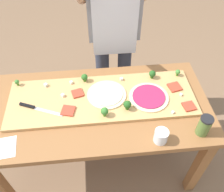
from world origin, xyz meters
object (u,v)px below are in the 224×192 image
object	(u,v)px
cheese_crumble_a	(63,95)
recipe_note	(6,147)
prep_table	(98,115)
cook_center	(114,24)
pizza_slice_near_left	(189,106)
broccoli_floret_back_mid	(84,77)
cheese_crumble_d	(121,79)
broccoli_floret_back_left	(152,74)
sauce_jar	(204,126)
pizza_slice_far_left	(175,87)
broccoli_floret_front_left	(17,82)
pizza_whole_beet_magenta	(149,97)
cheese_crumble_e	(46,85)
broccoli_floret_center_right	(105,111)
pizza_slice_center	(78,93)
broccoli_floret_center_left	(127,105)
cheese_crumble_c	(181,95)
flour_cup	(161,137)
chefs_knife	(35,108)
cheese_crumble_f	(173,112)
pizza_whole_cheese_artichoke	(107,94)
broccoli_floret_front_mid	(178,72)
pizza_slice_far_right	(68,111)
cheese_crumble_b	(71,82)

from	to	relation	value
cheese_crumble_a	recipe_note	size ratio (longest dim) A/B	0.14
prep_table	cook_center	distance (m)	0.72
pizza_slice_near_left	broccoli_floret_back_mid	xyz separation A→B (m)	(-0.68, 0.32, 0.03)
cheese_crumble_d	recipe_note	bearing A→B (deg)	-147.32
broccoli_floret_back_left	sauce_jar	distance (m)	0.53
pizza_slice_far_left	broccoli_floret_back_left	bearing A→B (deg)	140.24
broccoli_floret_front_left	pizza_whole_beet_magenta	bearing A→B (deg)	-13.20
cheese_crumble_e	sauce_jar	bearing A→B (deg)	-26.12
prep_table	broccoli_floret_center_right	world-z (taller)	broccoli_floret_center_right
sauce_jar	pizza_slice_center	bearing A→B (deg)	153.24
pizza_slice_far_left	broccoli_floret_back_mid	xyz separation A→B (m)	(-0.63, 0.13, 0.03)
broccoli_floret_back_mid	cheese_crumble_a	world-z (taller)	broccoli_floret_back_mid
broccoli_floret_center_left	cheese_crumble_a	world-z (taller)	broccoli_floret_center_left
cheese_crumble_c	flour_cup	size ratio (longest dim) A/B	0.19
chefs_knife	cheese_crumble_f	xyz separation A→B (m)	(0.89, -0.13, 0.00)
cheese_crumble_e	flour_cup	distance (m)	0.88
broccoli_floret_center_left	cheese_crumble_d	size ratio (longest dim) A/B	3.47
broccoli_floret_front_left	pizza_slice_center	bearing A→B (deg)	-17.00
broccoli_floret_front_left	flour_cup	size ratio (longest dim) A/B	0.54
broccoli_floret_center_left	cheese_crumble_e	size ratio (longest dim) A/B	3.20
chefs_knife	pizza_slice_center	distance (m)	0.30
pizza_slice_far_left	broccoli_floret_center_right	xyz separation A→B (m)	(-0.52, -0.20, 0.03)
prep_table	pizza_whole_cheese_artichoke	distance (m)	0.17
broccoli_floret_center_left	cheese_crumble_f	distance (m)	0.30
chefs_knife	cheese_crumble_a	distance (m)	0.20
pizza_slice_near_left	cheese_crumble_f	world-z (taller)	cheese_crumble_f
broccoli_floret_center_right	sauce_jar	size ratio (longest dim) A/B	0.49
broccoli_floret_front_left	flour_cup	xyz separation A→B (m)	(0.92, -0.54, -0.01)
pizza_slice_center	broccoli_floret_front_left	world-z (taller)	broccoli_floret_front_left
pizza_whole_beet_magenta	broccoli_floret_front_mid	size ratio (longest dim) A/B	4.97
cheese_crumble_e	cheese_crumble_f	xyz separation A→B (m)	(0.84, -0.33, -0.00)
broccoli_floret_back_mid	cheese_crumble_c	distance (m)	0.69
pizza_slice_near_left	flour_cup	size ratio (longest dim) A/B	0.86
cheese_crumble_a	chefs_knife	bearing A→B (deg)	-153.18
pizza_whole_beet_magenta	pizza_slice_far_right	xyz separation A→B (m)	(-0.55, -0.07, -0.00)
pizza_whole_beet_magenta	recipe_note	distance (m)	0.95
pizza_slice_far_left	pizza_slice_center	world-z (taller)	same
broccoli_floret_front_left	cheese_crumble_f	world-z (taller)	broccoli_floret_front_left
recipe_note	prep_table	bearing A→B (deg)	25.90
pizza_slice_far_left	recipe_note	world-z (taller)	pizza_slice_far_left
cheese_crumble_e	cheese_crumble_b	bearing A→B (deg)	2.90
broccoli_floret_front_left	cheese_crumble_d	bearing A→B (deg)	-1.75
pizza_whole_beet_magenta	broccoli_floret_back_left	bearing A→B (deg)	71.92
prep_table	recipe_note	size ratio (longest dim) A/B	10.52
pizza_whole_beet_magenta	cheese_crumble_f	world-z (taller)	same
pizza_slice_center	flour_cup	bearing A→B (deg)	-40.01
pizza_slice_far_left	broccoli_floret_front_left	distance (m)	1.12
broccoli_floret_center_right	cheese_crumble_f	size ratio (longest dim) A/B	4.46
pizza_whole_beet_magenta	pizza_whole_cheese_artichoke	size ratio (longest dim) A/B	1.00
prep_table	chefs_knife	xyz separation A→B (m)	(-0.41, -0.00, 0.14)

